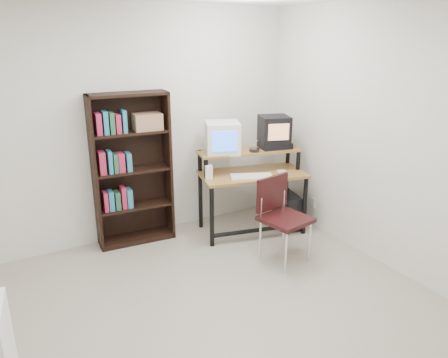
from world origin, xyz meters
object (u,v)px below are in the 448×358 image
computer_desk (252,176)px  crt_tv (274,129)px  pc_tower (287,210)px  crt_monitor (222,138)px  school_chair (281,210)px  bookshelf (131,168)px

computer_desk → crt_tv: size_ratio=3.18×
pc_tower → crt_tv: bearing=138.6°
crt_monitor → crt_tv: 0.65m
crt_monitor → school_chair: (0.16, -0.93, -0.60)m
bookshelf → pc_tower: bearing=-13.3°
computer_desk → bookshelf: bookshelf is taller
crt_monitor → pc_tower: bearing=0.5°
crt_monitor → bookshelf: bookshelf is taller
crt_tv → pc_tower: size_ratio=0.92×
school_chair → bookshelf: size_ratio=0.52×
crt_monitor → bookshelf: bearing=-172.1°
crt_tv → computer_desk: bearing=-154.4°
computer_desk → school_chair: bearing=-87.1°
crt_monitor → crt_tv: size_ratio=1.18×
pc_tower → bookshelf: bearing=174.7°
crt_monitor → school_chair: crt_monitor is taller
computer_desk → crt_monitor: (-0.29, 0.18, 0.46)m
computer_desk → school_chair: computer_desk is taller
computer_desk → pc_tower: size_ratio=2.93×
computer_desk → crt_tv: (0.34, 0.04, 0.52)m
computer_desk → pc_tower: 0.67m
crt_monitor → school_chair: bearing=-58.0°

